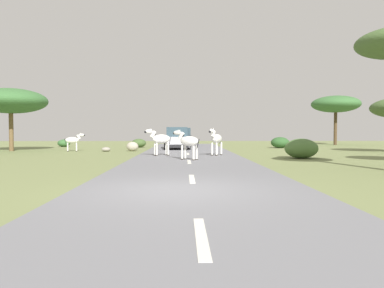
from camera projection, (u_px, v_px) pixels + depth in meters
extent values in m
plane|color=olive|center=(176.00, 192.00, 8.99)|extent=(90.00, 90.00, 0.00)
cube|color=slate|center=(194.00, 191.00, 9.00)|extent=(6.00, 64.00, 0.05)
cube|color=silver|center=(201.00, 236.00, 5.00)|extent=(0.16, 2.00, 0.01)
cube|color=silver|center=(192.00, 179.00, 11.00)|extent=(0.16, 2.00, 0.01)
cube|color=silver|center=(189.00, 162.00, 16.99)|extent=(0.16, 2.00, 0.01)
cube|color=silver|center=(188.00, 154.00, 22.99)|extent=(0.16, 2.00, 0.01)
cube|color=silver|center=(187.00, 149.00, 28.98)|extent=(0.16, 2.00, 0.01)
cube|color=silver|center=(187.00, 146.00, 34.98)|extent=(0.16, 2.00, 0.01)
ellipsoid|color=silver|center=(217.00, 139.00, 21.61)|extent=(0.92, 1.19, 0.53)
cylinder|color=silver|center=(212.00, 149.00, 21.37)|extent=(0.15, 0.15, 0.76)
cylinder|color=#28231E|center=(212.00, 155.00, 21.39)|extent=(0.17, 0.17, 0.05)
cylinder|color=silver|center=(217.00, 149.00, 21.24)|extent=(0.15, 0.15, 0.76)
cylinder|color=#28231E|center=(217.00, 155.00, 21.26)|extent=(0.17, 0.17, 0.05)
cylinder|color=silver|center=(217.00, 149.00, 22.02)|extent=(0.15, 0.15, 0.76)
cylinder|color=#28231E|center=(217.00, 154.00, 22.04)|extent=(0.17, 0.17, 0.05)
cylinder|color=silver|center=(221.00, 149.00, 21.90)|extent=(0.15, 0.15, 0.76)
cylinder|color=#28231E|center=(221.00, 155.00, 21.91)|extent=(0.17, 0.17, 0.05)
cylinder|color=silver|center=(213.00, 134.00, 21.13)|extent=(0.37, 0.45, 0.45)
cube|color=black|center=(213.00, 133.00, 21.12)|extent=(0.21, 0.34, 0.31)
ellipsoid|color=silver|center=(211.00, 131.00, 20.89)|extent=(0.41, 0.52, 0.24)
ellipsoid|color=black|center=(210.00, 132.00, 20.71)|extent=(0.21, 0.22, 0.15)
cone|color=silver|center=(211.00, 129.00, 21.02)|extent=(0.12, 0.12, 0.14)
cone|color=silver|center=(213.00, 129.00, 20.96)|extent=(0.12, 0.12, 0.14)
cylinder|color=black|center=(220.00, 140.00, 22.11)|extent=(0.11, 0.16, 0.45)
ellipsoid|color=silver|center=(189.00, 141.00, 18.22)|extent=(1.10, 0.96, 0.50)
cylinder|color=silver|center=(185.00, 152.00, 18.54)|extent=(0.15, 0.15, 0.72)
cylinder|color=#28231E|center=(185.00, 159.00, 18.56)|extent=(0.17, 0.17, 0.05)
cylinder|color=silver|center=(182.00, 152.00, 18.32)|extent=(0.15, 0.15, 0.72)
cylinder|color=#28231E|center=(182.00, 159.00, 18.33)|extent=(0.17, 0.17, 0.05)
cylinder|color=silver|center=(197.00, 153.00, 18.15)|extent=(0.15, 0.15, 0.72)
cylinder|color=#28231E|center=(197.00, 159.00, 18.17)|extent=(0.17, 0.17, 0.05)
cylinder|color=silver|center=(194.00, 153.00, 17.93)|extent=(0.15, 0.15, 0.72)
cylinder|color=#28231E|center=(194.00, 160.00, 17.94)|extent=(0.17, 0.17, 0.05)
cylinder|color=silver|center=(181.00, 136.00, 18.49)|extent=(0.42, 0.38, 0.42)
cube|color=black|center=(181.00, 134.00, 18.49)|extent=(0.31, 0.23, 0.29)
ellipsoid|color=silver|center=(177.00, 133.00, 18.63)|extent=(0.49, 0.42, 0.23)
ellipsoid|color=black|center=(174.00, 133.00, 18.73)|extent=(0.21, 0.20, 0.14)
cone|color=silver|center=(180.00, 131.00, 18.62)|extent=(0.12, 0.12, 0.13)
cone|color=silver|center=(178.00, 131.00, 18.50)|extent=(0.12, 0.12, 0.13)
cylinder|color=black|center=(198.00, 143.00, 17.92)|extent=(0.14, 0.12, 0.43)
ellipsoid|color=silver|center=(162.00, 139.00, 21.33)|extent=(1.19, 0.90, 0.52)
cylinder|color=silver|center=(155.00, 149.00, 21.30)|extent=(0.15, 0.15, 0.75)
cylinder|color=#28231E|center=(155.00, 155.00, 21.31)|extent=(0.17, 0.17, 0.05)
cylinder|color=silver|center=(157.00, 149.00, 21.05)|extent=(0.15, 0.15, 0.75)
cylinder|color=#28231E|center=(157.00, 155.00, 21.07)|extent=(0.17, 0.17, 0.05)
cylinder|color=silver|center=(166.00, 149.00, 21.64)|extent=(0.15, 0.15, 0.75)
cylinder|color=#28231E|center=(166.00, 155.00, 21.66)|extent=(0.17, 0.17, 0.05)
cylinder|color=silver|center=(168.00, 149.00, 21.40)|extent=(0.15, 0.15, 0.75)
cylinder|color=#28231E|center=(168.00, 155.00, 21.41)|extent=(0.17, 0.17, 0.05)
cylinder|color=silver|center=(153.00, 134.00, 21.07)|extent=(0.44, 0.36, 0.44)
cube|color=black|center=(153.00, 133.00, 21.06)|extent=(0.34, 0.20, 0.31)
ellipsoid|color=silver|center=(149.00, 131.00, 20.94)|extent=(0.52, 0.40, 0.24)
ellipsoid|color=black|center=(146.00, 132.00, 20.85)|extent=(0.21, 0.20, 0.14)
cone|color=silver|center=(150.00, 129.00, 21.05)|extent=(0.12, 0.12, 0.14)
cone|color=silver|center=(151.00, 129.00, 20.93)|extent=(0.12, 0.12, 0.14)
cylinder|color=black|center=(170.00, 140.00, 21.59)|extent=(0.16, 0.11, 0.45)
ellipsoid|color=silver|center=(72.00, 140.00, 26.52)|extent=(0.99, 0.57, 0.44)
cylinder|color=silver|center=(76.00, 147.00, 26.50)|extent=(0.11, 0.11, 0.64)
cylinder|color=#28231E|center=(77.00, 151.00, 26.51)|extent=(0.13, 0.13, 0.04)
cylinder|color=silver|center=(77.00, 147.00, 26.73)|extent=(0.11, 0.11, 0.64)
cylinder|color=#28231E|center=(77.00, 151.00, 26.74)|extent=(0.13, 0.13, 0.04)
cylinder|color=silver|center=(68.00, 147.00, 26.35)|extent=(0.11, 0.11, 0.64)
cylinder|color=#28231E|center=(68.00, 151.00, 26.36)|extent=(0.13, 0.13, 0.04)
cylinder|color=silver|center=(68.00, 147.00, 26.58)|extent=(0.11, 0.11, 0.64)
cylinder|color=#28231E|center=(68.00, 151.00, 26.59)|extent=(0.13, 0.13, 0.04)
cylinder|color=silver|center=(79.00, 137.00, 26.62)|extent=(0.36, 0.24, 0.38)
cube|color=black|center=(79.00, 136.00, 26.62)|extent=(0.31, 0.10, 0.26)
ellipsoid|color=silver|center=(82.00, 135.00, 26.67)|extent=(0.44, 0.25, 0.20)
ellipsoid|color=black|center=(84.00, 135.00, 26.70)|extent=(0.17, 0.15, 0.12)
cone|color=silver|center=(80.00, 134.00, 26.58)|extent=(0.09, 0.09, 0.12)
cone|color=silver|center=(80.00, 134.00, 26.70)|extent=(0.09, 0.09, 0.12)
cylinder|color=black|center=(65.00, 141.00, 26.41)|extent=(0.14, 0.06, 0.38)
cube|color=black|center=(182.00, 140.00, 36.04)|extent=(1.91, 4.24, 0.80)
cube|color=#334751|center=(182.00, 132.00, 36.21)|extent=(1.70, 2.24, 0.76)
cube|color=black|center=(182.00, 143.00, 33.89)|extent=(1.71, 0.20, 0.24)
cylinder|color=black|center=(172.00, 142.00, 34.70)|extent=(0.24, 0.69, 0.68)
cylinder|color=black|center=(191.00, 142.00, 34.70)|extent=(0.24, 0.69, 0.68)
cylinder|color=black|center=(174.00, 142.00, 37.40)|extent=(0.24, 0.69, 0.68)
cylinder|color=black|center=(191.00, 142.00, 37.40)|extent=(0.24, 0.69, 0.68)
cube|color=silver|center=(177.00, 142.00, 29.39)|extent=(2.00, 4.28, 0.80)
cube|color=#334751|center=(177.00, 132.00, 29.56)|extent=(1.74, 2.28, 0.76)
cube|color=black|center=(178.00, 146.00, 27.25)|extent=(1.72, 0.24, 0.24)
cylinder|color=black|center=(165.00, 145.00, 27.99)|extent=(0.25, 0.69, 0.68)
cylinder|color=black|center=(189.00, 145.00, 28.11)|extent=(0.25, 0.69, 0.68)
cylinder|color=black|center=(166.00, 144.00, 30.68)|extent=(0.25, 0.69, 0.68)
cylinder|color=black|center=(187.00, 144.00, 30.81)|extent=(0.25, 0.69, 0.68)
cylinder|color=#4C3823|center=(335.00, 129.00, 39.02)|extent=(0.33, 0.33, 3.45)
ellipsoid|color=#386633|center=(336.00, 104.00, 38.92)|extent=(5.07, 5.07, 1.77)
cylinder|color=brown|center=(11.00, 132.00, 27.00)|extent=(0.31, 0.31, 2.78)
ellipsoid|color=#386633|center=(11.00, 101.00, 26.91)|extent=(5.21, 5.21, 1.82)
ellipsoid|color=#386633|center=(64.00, 143.00, 34.20)|extent=(1.15, 1.03, 0.69)
ellipsoid|color=#4C7038|center=(301.00, 148.00, 19.88)|extent=(1.80, 1.62, 1.08)
ellipsoid|color=#2D5628|center=(280.00, 142.00, 31.95)|extent=(1.59, 1.43, 0.95)
ellipsoid|color=#425B2D|center=(139.00, 143.00, 33.03)|extent=(1.30, 1.17, 0.78)
ellipsoid|color=gray|center=(106.00, 149.00, 26.31)|extent=(0.63, 0.54, 0.32)
ellipsoid|color=#A89E8C|center=(132.00, 146.00, 26.90)|extent=(0.86, 0.69, 0.69)
ellipsoid|color=#A89E8C|center=(290.00, 148.00, 28.52)|extent=(0.65, 0.63, 0.36)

